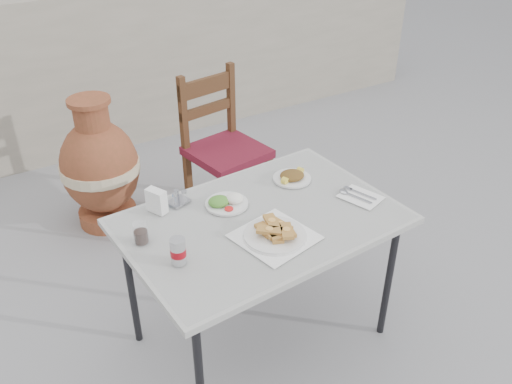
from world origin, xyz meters
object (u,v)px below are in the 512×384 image
condiment_caddy (179,199)px  chair (223,147)px  cola_glass (141,234)px  terracotta_urn (100,168)px  napkin_holder (157,201)px  pide_plate (275,232)px  salad_chopped_plate (292,177)px  soda_can (178,251)px  salad_rice_plate (226,202)px  cafe_table (261,227)px

condiment_caddy → chair: bearing=50.4°
cola_glass → chair: bearing=47.2°
terracotta_urn → napkin_holder: bearing=-91.9°
pide_plate → condiment_caddy: bearing=117.8°
salad_chopped_plate → cola_glass: (-0.79, -0.09, 0.02)m
soda_can → chair: chair is taller
condiment_caddy → chair: chair is taller
pide_plate → salad_rice_plate: (-0.05, 0.31, -0.01)m
cafe_table → napkin_holder: size_ratio=11.30×
cola_glass → napkin_holder: (0.14, 0.17, 0.02)m
soda_can → napkin_holder: size_ratio=1.02×
pide_plate → terracotta_urn: 1.56m
cafe_table → terracotta_urn: terracotta_urn is taller
salad_chopped_plate → napkin_holder: (-0.65, 0.08, 0.04)m
salad_chopped_plate → terracotta_urn: (-0.61, 1.16, -0.33)m
cafe_table → soda_can: 0.45m
cola_glass → condiment_caddy: cola_glass is taller
salad_rice_plate → salad_chopped_plate: size_ratio=1.05×
pide_plate → terracotta_urn: terracotta_urn is taller
napkin_holder → chair: bearing=21.1°
napkin_holder → terracotta_urn: (0.04, 1.08, -0.37)m
napkin_holder → terracotta_urn: terracotta_urn is taller
condiment_caddy → terracotta_urn: bearing=93.7°
cola_glass → condiment_caddy: bearing=37.0°
cafe_table → soda_can: size_ratio=11.08×
chair → cafe_table: bearing=-118.7°
napkin_holder → chair: (0.72, 0.75, -0.27)m
pide_plate → salad_chopped_plate: pide_plate is taller
cafe_table → pide_plate: bearing=-100.2°
terracotta_urn → pide_plate: bearing=-78.8°
cafe_table → napkin_holder: napkin_holder is taller
salad_rice_plate → soda_can: 0.43m
salad_chopped_plate → condiment_caddy: (-0.55, 0.09, 0.01)m
soda_can → terracotta_urn: size_ratio=0.13×
salad_rice_plate → cola_glass: (-0.42, -0.06, 0.02)m
condiment_caddy → chair: 0.99m
cafe_table → salad_rice_plate: 0.19m
napkin_holder → condiment_caddy: bearing=-18.1°
pide_plate → salad_chopped_plate: (0.32, 0.34, -0.01)m
salad_chopped_plate → soda_can: (-0.72, -0.29, 0.04)m
pide_plate → salad_chopped_plate: 0.47m
napkin_holder → salad_rice_plate: bearing=-46.8°
condiment_caddy → terracotta_urn: terracotta_urn is taller
pide_plate → salad_rice_plate: 0.31m
cafe_table → chair: bearing=70.8°
pide_plate → napkin_holder: size_ratio=3.19×
pide_plate → salad_rice_plate: size_ratio=1.78×
condiment_caddy → cafe_table: bearing=-48.5°
pide_plate → salad_rice_plate: pide_plate is taller
salad_chopped_plate → condiment_caddy: bearing=170.5°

